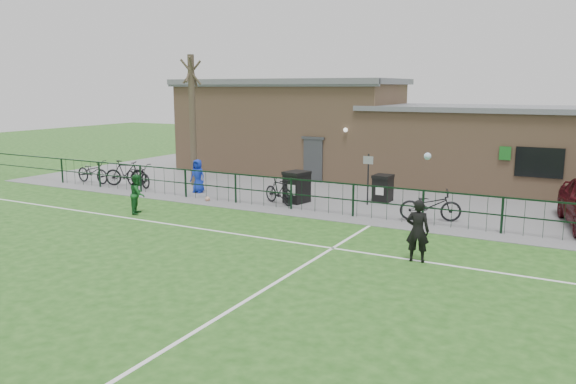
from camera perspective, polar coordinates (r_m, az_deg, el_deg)
The scene contains 20 objects.
ground at distance 13.92m, azimuth -9.99°, elevation -8.62°, with size 90.00×90.00×0.00m, color #204F17.
paving_strip at distance 25.54m, azimuth 9.15°, elevation 0.24°, with size 34.00×13.00×0.02m, color slate.
pitch_line_touch at distance 20.35m, azimuth 3.77°, elevation -2.31°, with size 28.00×0.10×0.01m, color white.
pitch_line_mid at distance 17.08m, azimuth -1.61°, elevation -4.82°, with size 28.00×0.10×0.01m, color white.
pitch_line_perp at distance 12.83m, azimuth -2.87°, elevation -10.13°, with size 0.10×16.00×0.01m, color white.
perimeter_fence at distance 20.41m, azimuth 4.03°, elevation -0.57°, with size 28.00×0.10×1.20m, color black.
bare_tree at distance 26.40m, azimuth -9.67°, elevation 7.10°, with size 0.30×0.30×6.00m, color #413528.
wheelie_bin_left at distance 22.28m, azimuth 0.90°, elevation 0.40°, with size 0.77×0.87×1.16m, color black.
wheelie_bin_right at distance 22.81m, azimuth 9.61°, elevation 0.28°, with size 0.66×0.75×0.99m, color black.
sign_post at distance 21.98m, azimuth 8.13°, elevation 1.27°, with size 0.06×0.06×2.00m, color black.
bicycle_a at distance 28.44m, azimuth -19.23°, elevation 1.99°, with size 0.74×2.11×1.11m, color black.
bicycle_b at distance 27.14m, azimuth -16.14°, elevation 1.86°, with size 0.56×1.99×1.20m, color black.
bicycle_c at distance 26.69m, azimuth -14.98°, elevation 1.68°, with size 0.73×2.10×1.10m, color black.
bicycle_d at distance 21.97m, azimuth -0.89°, elevation 0.11°, with size 0.49×1.74×1.05m, color black.
bicycle_e at distance 19.84m, azimuth 14.27°, elevation -1.31°, with size 0.72×2.07×1.09m, color black.
spectator_child at distance 24.70m, azimuth -9.16°, elevation 1.62°, with size 0.71×0.46×1.45m, color #132EB5.
goalkeeper_kick at distance 15.20m, azimuth 13.06°, elevation -3.64°, with size 0.98×3.09×2.59m.
outfield_player at distance 21.13m, azimuth -15.02°, elevation -0.19°, with size 0.70×0.55×1.44m, color #195A24.
ball_ground at distance 22.90m, azimuth -8.16°, elevation -0.70°, with size 0.20×0.20×0.20m, color silver.
clubhouse at distance 28.35m, azimuth 9.63°, elevation 5.76°, with size 24.25×5.40×4.96m.
Camera 1 is at (8.28, -10.23, 4.55)m, focal length 35.00 mm.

